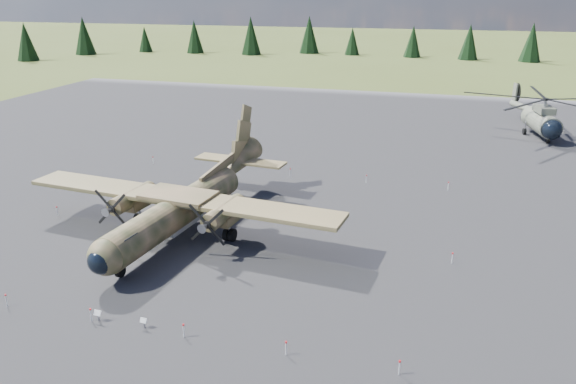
# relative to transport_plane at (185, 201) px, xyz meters

# --- Properties ---
(ground) EXTENTS (500.00, 500.00, 0.00)m
(ground) POSITION_rel_transport_plane_xyz_m (4.32, -0.23, -2.55)
(ground) COLOR #4F5D29
(ground) RESTS_ON ground
(apron) EXTENTS (120.00, 120.00, 0.04)m
(apron) POSITION_rel_transport_plane_xyz_m (4.32, 9.77, -2.55)
(apron) COLOR #525155
(apron) RESTS_ON ground
(transport_plane) EXTENTS (26.94, 24.37, 8.86)m
(transport_plane) POSITION_rel_transport_plane_xyz_m (0.00, 0.00, 0.00)
(transport_plane) COLOR #333B20
(transport_plane) RESTS_ON ground
(helicopter_near) EXTENTS (24.44, 26.21, 5.29)m
(helicopter_near) POSITION_rel_transport_plane_xyz_m (31.59, 40.59, 1.21)
(helicopter_near) COLOR #68695C
(helicopter_near) RESTS_ON ground
(info_placard_left) EXTENTS (0.48, 0.23, 0.74)m
(info_placard_left) POSITION_rel_transport_plane_xyz_m (0.73, -13.64, -2.06)
(info_placard_left) COLOR gray
(info_placard_left) RESTS_ON ground
(info_placard_right) EXTENTS (0.43, 0.22, 0.66)m
(info_placard_right) POSITION_rel_transport_plane_xyz_m (3.69, -13.53, -2.11)
(info_placard_right) COLOR gray
(info_placard_right) RESTS_ON ground
(barrier_fence) EXTENTS (33.12, 29.62, 0.85)m
(barrier_fence) POSITION_rel_transport_plane_xyz_m (3.86, -0.30, -2.04)
(barrier_fence) COLOR white
(barrier_fence) RESTS_ON ground
(treeline) EXTENTS (284.90, 276.06, 10.99)m
(treeline) POSITION_rel_transport_plane_xyz_m (6.67, -0.11, 2.27)
(treeline) COLOR black
(treeline) RESTS_ON ground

